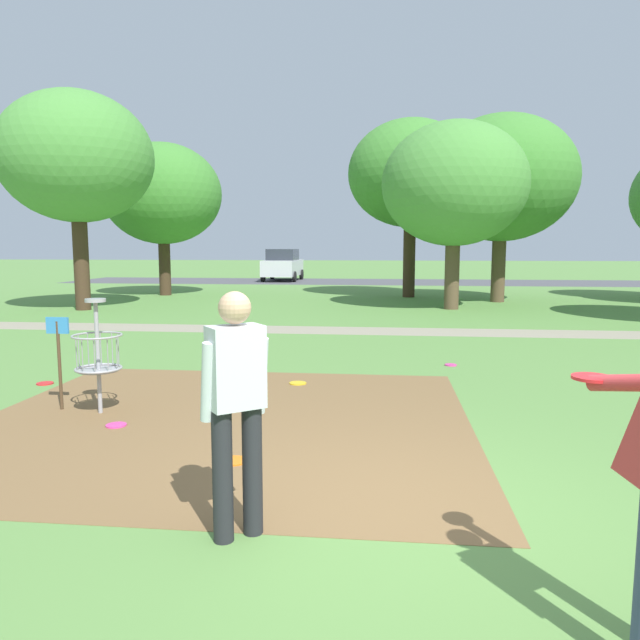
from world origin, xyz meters
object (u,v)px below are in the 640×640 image
Objects in this scene: player_throwing at (236,401)px; tree_far_left at (502,179)px; tree_far_center at (162,194)px; frisbee_mid_grass at (116,425)px; frisbee_near_basket at (451,365)px; tree_near_left at (76,158)px; frisbee_far_right at (298,383)px; frisbee_far_left at (234,461)px; parked_car_leftmost at (283,265)px; tree_mid_center at (411,174)px; disc_golf_basket at (93,351)px; frisbee_by_tee at (45,383)px; tree_mid_left at (454,185)px.

tree_far_left is at bearing 74.31° from player_throwing.
tree_far_center is at bearing 112.07° from player_throwing.
tree_far_left is at bearing 65.85° from frisbee_mid_grass.
frisbee_near_basket is 0.03× the size of tree_near_left.
frisbee_far_right is 15.18m from tree_far_left.
frisbee_mid_grass is at bearing -60.65° from tree_near_left.
frisbee_near_basket is 5.42m from frisbee_far_left.
parked_car_leftmost is (-4.52, 29.03, 0.91)m from frisbee_far_left.
tree_far_center is 11.64m from parked_car_leftmost.
tree_mid_center reaches higher than tree_far_center.
tree_near_left is at bearing 131.47° from frisbee_far_right.
tree_mid_center is at bearing 151.21° from tree_far_left.
tree_near_left reaches higher than frisbee_mid_grass.
frisbee_far_left is at bearing -92.52° from frisbee_far_right.
tree_mid_center is at bearing 0.95° from tree_far_center.
player_throwing is 0.25× the size of tree_near_left.
player_throwing is at bearing -74.23° from frisbee_far_left.
tree_near_left reaches higher than frisbee_far_left.
tree_near_left is 1.02× the size of tree_far_left.
player_throwing is at bearing -48.84° from disc_golf_basket.
disc_golf_basket is at bearing -143.77° from frisbee_near_basket.
frisbee_far_right is 16.12m from tree_mid_center.
frisbee_mid_grass is at bearing -114.15° from tree_far_left.
frisbee_by_tee is 26.29m from parked_car_leftmost.
frisbee_mid_grass and frisbee_far_left have the same top height.
tree_far_left is (9.02, 13.93, 4.36)m from frisbee_by_tee.
frisbee_far_right is 26.28m from parked_car_leftmost.
parked_car_leftmost is at bearing 95.96° from frisbee_mid_grass.
frisbee_near_basket and frisbee_far_right have the same top height.
parked_car_leftmost is at bearing 92.14° from frisbee_by_tee.
player_throwing is at bearing -46.63° from frisbee_by_tee.
frisbee_by_tee is at bearing -122.92° from tree_far_left.
frisbee_by_tee is (-1.47, 1.35, -0.74)m from disc_golf_basket.
frisbee_mid_grass is at bearing 149.40° from frisbee_far_left.
tree_mid_left is at bearing 7.30° from tree_near_left.
tree_mid_center is (4.43, 16.99, 4.02)m from disc_golf_basket.
disc_golf_basket is 13.19m from tree_near_left.
tree_mid_left is (5.12, 13.04, 3.91)m from frisbee_mid_grass.
parked_car_leftmost is (-2.93, 28.09, 0.91)m from frisbee_mid_grass.
frisbee_near_basket and frisbee_by_tee have the same top height.
disc_golf_basket is 18.01m from tree_far_center.
frisbee_by_tee is (-3.93, 4.16, -0.96)m from player_throwing.
tree_far_left reaches higher than tree_mid_left.
frisbee_far_left is at bearing -34.63° from disc_golf_basket.
tree_mid_center reaches higher than disc_golf_basket.
tree_near_left is 17.33m from parked_car_leftmost.
frisbee_mid_grass is at bearing -45.51° from disc_golf_basket.
disc_golf_basket is at bearing 145.37° from frisbee_far_left.
tree_far_center reaches higher than frisbee_mid_grass.
frisbee_by_tee is 4.50m from frisbee_far_left.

